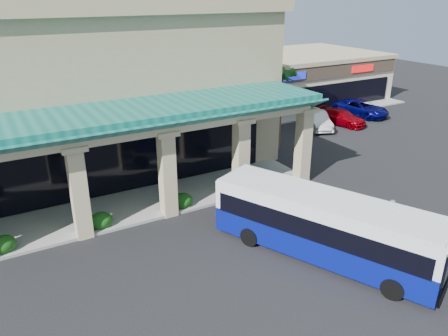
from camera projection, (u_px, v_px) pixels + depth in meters
ground at (271, 244)px, 20.74m from camera, size 110.00×110.00×0.00m
main_building at (26, 84)px, 27.79m from camera, size 30.80×14.80×11.35m
arcade at (60, 174)px, 21.46m from camera, size 30.00×6.20×5.70m
strip_mall at (279, 77)px, 47.39m from camera, size 22.50×12.50×4.90m
palm_0 at (280, 106)px, 32.25m from camera, size 2.40×2.40×6.60m
palm_1 at (268, 101)px, 35.28m from camera, size 2.40×2.40×5.80m
broadleaf_tree at (216, 98)px, 38.56m from camera, size 2.60×2.60×4.81m
transit_bus at (323, 228)px, 19.27m from camera, size 6.64×10.71×2.97m
pedestrian at (391, 215)px, 21.78m from camera, size 0.66×0.72×1.64m
car_white at (317, 120)px, 37.98m from camera, size 3.24×4.80×1.50m
car_red at (341, 117)px, 39.13m from camera, size 3.08×5.02×1.36m
car_gray at (361, 108)px, 41.85m from camera, size 3.41×5.72×1.49m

